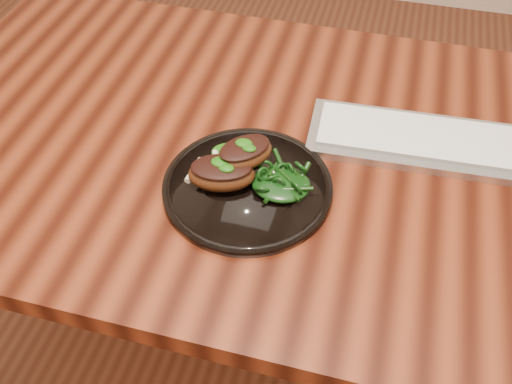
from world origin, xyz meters
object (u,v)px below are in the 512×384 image
(desk, at_px, (332,187))
(plate, at_px, (247,187))
(lamb_chop_front, at_px, (221,173))
(keyboard, at_px, (448,144))
(greens_heap, at_px, (281,181))

(desk, relative_size, plate, 5.90)
(desk, height_order, plate, plate)
(plate, distance_m, lamb_chop_front, 0.05)
(plate, bearing_deg, keyboard, 30.90)
(lamb_chop_front, bearing_deg, greens_heap, 8.86)
(lamb_chop_front, xyz_separation_m, keyboard, (0.35, 0.19, -0.03))
(greens_heap, height_order, keyboard, greens_heap)
(plate, distance_m, keyboard, 0.36)
(lamb_chop_front, relative_size, keyboard, 0.25)
(greens_heap, bearing_deg, lamb_chop_front, -171.14)
(greens_heap, relative_size, keyboard, 0.19)
(plate, relative_size, lamb_chop_front, 2.29)
(lamb_chop_front, height_order, greens_heap, lamb_chop_front)
(desk, xyz_separation_m, lamb_chop_front, (-0.17, -0.13, 0.12))
(greens_heap, bearing_deg, plate, -174.81)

